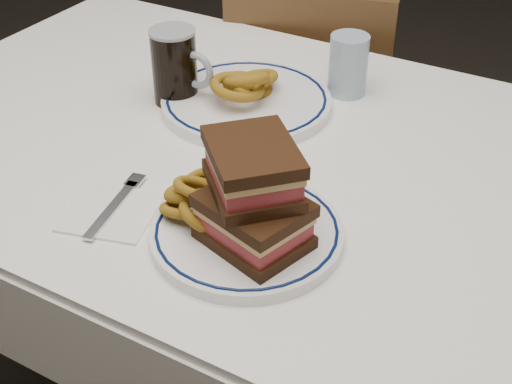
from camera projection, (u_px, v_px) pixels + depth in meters
The scene contains 11 objects.
dining_table at pixel (231, 187), 1.25m from camera, with size 1.27×0.87×0.75m.
chair_far at pixel (311, 123), 1.83m from camera, with size 0.47×0.47×0.83m.
main_plate at pixel (247, 232), 0.97m from camera, with size 0.26×0.26×0.02m.
reuben_sandwich at pixel (253, 195), 0.91m from camera, with size 0.17×0.17×0.14m.
onion_rings_main at pixel (196, 198), 0.97m from camera, with size 0.12×0.11×0.09m.
ketchup_ramekin at pixel (238, 178), 1.03m from camera, with size 0.05×0.05×0.03m.
beer_mug at pixel (176, 66), 1.25m from camera, with size 0.12×0.08×0.14m.
water_glass at pixel (348, 65), 1.29m from camera, with size 0.07×0.07×0.11m, color #98AFC4.
far_plate at pixel (246, 101), 1.27m from camera, with size 0.30×0.30×0.02m.
onion_rings_far at pixel (246, 83), 1.25m from camera, with size 0.12×0.15×0.09m.
napkin_fork at pixel (113, 210), 1.02m from camera, with size 0.15×0.17×0.01m.
Camera 1 is at (0.55, -0.87, 1.37)m, focal length 50.00 mm.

